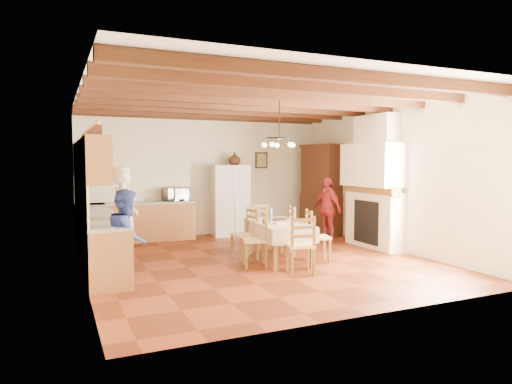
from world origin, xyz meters
TOP-DOWN VIEW (x-y plane):
  - floor at (0.00, 0.00)m, footprint 6.00×6.50m
  - ceiling at (0.00, 0.00)m, footprint 6.00×6.50m
  - wall_back at (0.00, 3.26)m, footprint 6.00×0.02m
  - wall_front at (0.00, -3.26)m, footprint 6.00×0.02m
  - wall_left at (-3.01, 0.00)m, footprint 0.02×6.50m
  - wall_right at (3.01, 0.00)m, footprint 0.02×6.50m
  - ceiling_beams at (0.00, 0.00)m, footprint 6.00×6.30m
  - lower_cabinets_left at (-2.70, 1.05)m, footprint 0.60×4.30m
  - lower_cabinets_back at (-1.55, 2.95)m, footprint 2.30×0.60m
  - countertop_left at (-2.70, 1.05)m, footprint 0.62×4.30m
  - countertop_back at (-1.55, 2.95)m, footprint 2.34×0.62m
  - backsplash_left at (-2.98, 1.05)m, footprint 0.03×4.30m
  - backsplash_back at (-1.55, 3.23)m, footprint 2.30×0.03m
  - upper_cabinets at (-2.83, 1.05)m, footprint 0.35×4.20m
  - fireplace at (2.72, 0.20)m, footprint 0.56×1.60m
  - wall_picture at (1.55, 3.23)m, footprint 0.34×0.03m
  - refrigerator at (0.55, 2.92)m, footprint 0.94×0.81m
  - hutch at (2.75, 2.21)m, footprint 0.63×1.28m
  - dining_table at (0.36, -0.16)m, footprint 1.00×1.71m
  - chandelier at (0.36, -0.16)m, footprint 0.47×0.47m
  - chair_left_near at (-0.22, -0.39)m, footprint 0.51×0.52m
  - chair_left_far at (-0.16, 0.24)m, footprint 0.44×0.46m
  - chair_right_near at (0.95, -0.56)m, footprint 0.50×0.52m
  - chair_right_far at (1.01, 0.20)m, footprint 0.49×0.50m
  - chair_end_near at (0.26, -1.14)m, footprint 0.51×0.49m
  - chair_end_far at (0.49, 0.89)m, footprint 0.45×0.43m
  - person_man at (-2.35, 0.03)m, footprint 0.51×0.70m
  - person_woman_blue at (-2.44, -0.74)m, footprint 0.70×0.81m
  - person_woman_red at (2.29, 1.24)m, footprint 0.49×0.91m
  - microwave at (-0.79, 2.95)m, footprint 0.64×0.51m
  - fridge_vase at (0.68, 2.92)m, footprint 0.39×0.39m

SIDE VIEW (x-z plane):
  - floor at x=0.00m, z-range -0.02..0.00m
  - lower_cabinets_left at x=-2.70m, z-range 0.00..0.86m
  - lower_cabinets_back at x=-1.55m, z-range 0.00..0.86m
  - chair_left_near at x=-0.22m, z-range 0.00..0.96m
  - chair_left_far at x=-0.16m, z-range 0.00..0.96m
  - chair_right_near at x=0.95m, z-range 0.00..0.96m
  - chair_right_far at x=1.01m, z-range 0.00..0.96m
  - chair_end_near at x=0.26m, z-range 0.00..0.96m
  - chair_end_far at x=0.49m, z-range 0.00..0.96m
  - dining_table at x=0.36m, z-range 0.28..0.99m
  - person_woman_blue at x=-2.44m, z-range 0.00..1.44m
  - person_woman_red at x=2.29m, z-range 0.00..1.48m
  - refrigerator at x=0.55m, z-range 0.00..1.73m
  - countertop_left at x=-2.70m, z-range 0.86..0.90m
  - countertop_back at x=-1.55m, z-range 0.86..0.90m
  - person_man at x=-2.35m, z-range 0.00..1.77m
  - microwave at x=-0.79m, z-range 0.90..1.21m
  - hutch at x=2.75m, z-range 0.00..2.25m
  - backsplash_left at x=-2.98m, z-range 0.90..1.50m
  - backsplash_back at x=-1.55m, z-range 0.90..1.50m
  - fireplace at x=2.72m, z-range 0.00..2.80m
  - wall_back at x=0.00m, z-range 0.00..3.00m
  - wall_front at x=0.00m, z-range 0.00..3.00m
  - wall_left at x=-3.01m, z-range 0.00..3.00m
  - wall_right at x=3.01m, z-range 0.00..3.00m
  - upper_cabinets at x=-2.83m, z-range 1.50..2.20m
  - wall_picture at x=1.55m, z-range 1.64..2.06m
  - fridge_vase at x=0.68m, z-range 1.73..2.05m
  - chandelier at x=0.36m, z-range 2.23..2.27m
  - ceiling_beams at x=0.00m, z-range 2.83..2.99m
  - ceiling at x=0.00m, z-range 3.00..3.02m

